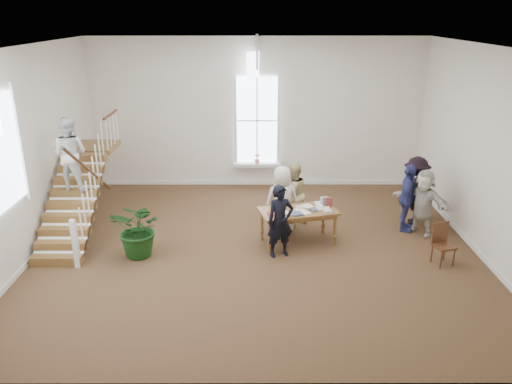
{
  "coord_description": "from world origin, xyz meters",
  "views": [
    {
      "loc": [
        -0.05,
        -10.45,
        5.18
      ],
      "look_at": [
        -0.04,
        0.4,
        1.22
      ],
      "focal_mm": 35.0,
      "sensor_mm": 36.0,
      "label": 1
    }
  ],
  "objects_px": {
    "police_officer": "(280,221)",
    "side_chair": "(442,241)",
    "floor_plant": "(140,229)",
    "elderly_woman": "(282,200)",
    "person_yellow": "(293,194)",
    "woman_cluster_a": "(407,198)",
    "woman_cluster_b": "(415,191)",
    "library_table": "(299,214)",
    "woman_cluster_c": "(423,202)"
  },
  "relations": [
    {
      "from": "elderly_woman",
      "to": "woman_cluster_a",
      "type": "relative_size",
      "value": 0.99
    },
    {
      "from": "side_chair",
      "to": "floor_plant",
      "type": "bearing_deg",
      "value": 159.5
    },
    {
      "from": "library_table",
      "to": "woman_cluster_a",
      "type": "xyz_separation_m",
      "value": [
        2.72,
        0.72,
        0.11
      ]
    },
    {
      "from": "woman_cluster_b",
      "to": "woman_cluster_c",
      "type": "bearing_deg",
      "value": 17.42
    },
    {
      "from": "elderly_woman",
      "to": "police_officer",
      "type": "bearing_deg",
      "value": 72.15
    },
    {
      "from": "elderly_woman",
      "to": "woman_cluster_c",
      "type": "xyz_separation_m",
      "value": [
        3.4,
        -0.09,
        -0.03
      ]
    },
    {
      "from": "elderly_woman",
      "to": "floor_plant",
      "type": "relative_size",
      "value": 1.3
    },
    {
      "from": "person_yellow",
      "to": "woman_cluster_b",
      "type": "relative_size",
      "value": 0.93
    },
    {
      "from": "woman_cluster_b",
      "to": "library_table",
      "type": "bearing_deg",
      "value": -51.54
    },
    {
      "from": "person_yellow",
      "to": "woman_cluster_a",
      "type": "distance_m",
      "value": 2.81
    },
    {
      "from": "floor_plant",
      "to": "woman_cluster_b",
      "type": "bearing_deg",
      "value": 15.46
    },
    {
      "from": "library_table",
      "to": "side_chair",
      "type": "xyz_separation_m",
      "value": [
        3.01,
        -0.99,
        -0.24
      ]
    },
    {
      "from": "police_officer",
      "to": "side_chair",
      "type": "relative_size",
      "value": 1.81
    },
    {
      "from": "woman_cluster_c",
      "to": "side_chair",
      "type": "height_order",
      "value": "woman_cluster_c"
    },
    {
      "from": "woman_cluster_a",
      "to": "library_table",
      "type": "bearing_deg",
      "value": 125.57
    },
    {
      "from": "police_officer",
      "to": "woman_cluster_b",
      "type": "relative_size",
      "value": 0.94
    },
    {
      "from": "floor_plant",
      "to": "side_chair",
      "type": "relative_size",
      "value": 1.43
    },
    {
      "from": "library_table",
      "to": "person_yellow",
      "type": "relative_size",
      "value": 1.18
    },
    {
      "from": "elderly_woman",
      "to": "side_chair",
      "type": "xyz_separation_m",
      "value": [
        3.38,
        -1.6,
        -0.34
      ]
    },
    {
      "from": "police_officer",
      "to": "side_chair",
      "type": "bearing_deg",
      "value": -23.83
    },
    {
      "from": "person_yellow",
      "to": "woman_cluster_a",
      "type": "relative_size",
      "value": 0.96
    },
    {
      "from": "woman_cluster_a",
      "to": "floor_plant",
      "type": "xyz_separation_m",
      "value": [
        -6.28,
        -1.38,
        -0.2
      ]
    },
    {
      "from": "person_yellow",
      "to": "elderly_woman",
      "type": "bearing_deg",
      "value": 25.25
    },
    {
      "from": "woman_cluster_a",
      "to": "woman_cluster_c",
      "type": "distance_m",
      "value": 0.38
    },
    {
      "from": "woman_cluster_b",
      "to": "side_chair",
      "type": "distance_m",
      "value": 2.2
    },
    {
      "from": "police_officer",
      "to": "library_table",
      "type": "bearing_deg",
      "value": 35.9
    },
    {
      "from": "person_yellow",
      "to": "woman_cluster_c",
      "type": "bearing_deg",
      "value": 135.53
    },
    {
      "from": "library_table",
      "to": "floor_plant",
      "type": "bearing_deg",
      "value": 175.94
    },
    {
      "from": "library_table",
      "to": "person_yellow",
      "type": "distance_m",
      "value": 1.11
    },
    {
      "from": "woman_cluster_c",
      "to": "floor_plant",
      "type": "distance_m",
      "value": 6.71
    },
    {
      "from": "person_yellow",
      "to": "library_table",
      "type": "bearing_deg",
      "value": 59.81
    },
    {
      "from": "library_table",
      "to": "police_officer",
      "type": "height_order",
      "value": "police_officer"
    },
    {
      "from": "woman_cluster_b",
      "to": "woman_cluster_c",
      "type": "relative_size",
      "value": 1.08
    },
    {
      "from": "library_table",
      "to": "police_officer",
      "type": "xyz_separation_m",
      "value": [
        -0.47,
        -0.65,
        0.08
      ]
    },
    {
      "from": "library_table",
      "to": "woman_cluster_b",
      "type": "relative_size",
      "value": 1.09
    },
    {
      "from": "woman_cluster_c",
      "to": "side_chair",
      "type": "relative_size",
      "value": 1.79
    },
    {
      "from": "person_yellow",
      "to": "woman_cluster_b",
      "type": "xyz_separation_m",
      "value": [
        3.1,
        0.06,
        0.06
      ]
    },
    {
      "from": "person_yellow",
      "to": "police_officer",
      "type": "bearing_deg",
      "value": 43.34
    },
    {
      "from": "woman_cluster_c",
      "to": "floor_plant",
      "type": "relative_size",
      "value": 1.25
    },
    {
      "from": "library_table",
      "to": "woman_cluster_a",
      "type": "bearing_deg",
      "value": 0.29
    },
    {
      "from": "police_officer",
      "to": "floor_plant",
      "type": "xyz_separation_m",
      "value": [
        -3.1,
        -0.01,
        -0.17
      ]
    },
    {
      "from": "police_officer",
      "to": "woman_cluster_c",
      "type": "bearing_deg",
      "value": 0.26
    },
    {
      "from": "woman_cluster_a",
      "to": "side_chair",
      "type": "xyz_separation_m",
      "value": [
        0.3,
        -1.71,
        -0.35
      ]
    },
    {
      "from": "elderly_woman",
      "to": "side_chair",
      "type": "distance_m",
      "value": 3.76
    },
    {
      "from": "library_table",
      "to": "woman_cluster_c",
      "type": "height_order",
      "value": "woman_cluster_c"
    },
    {
      "from": "person_yellow",
      "to": "floor_plant",
      "type": "bearing_deg",
      "value": -7.05
    },
    {
      "from": "police_officer",
      "to": "elderly_woman",
      "type": "relative_size",
      "value": 0.98
    },
    {
      "from": "woman_cluster_c",
      "to": "floor_plant",
      "type": "bearing_deg",
      "value": -122.28
    },
    {
      "from": "elderly_woman",
      "to": "woman_cluster_c",
      "type": "distance_m",
      "value": 3.41
    },
    {
      "from": "elderly_woman",
      "to": "floor_plant",
      "type": "height_order",
      "value": "elderly_woman"
    }
  ]
}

